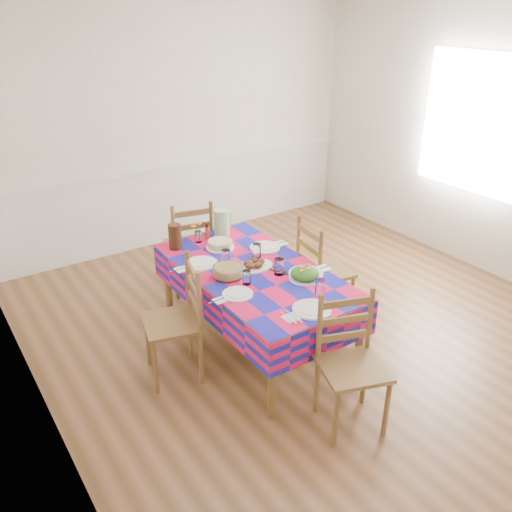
# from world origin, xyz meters

# --- Properties ---
(room) EXTENTS (4.58, 5.08, 2.78)m
(room) POSITION_xyz_m (0.00, 0.00, 1.35)
(room) COLOR brown
(room) RESTS_ON ground
(wainscot) EXTENTS (4.41, 0.06, 0.92)m
(wainscot) POSITION_xyz_m (0.00, 2.48, 0.49)
(wainscot) COLOR white
(wainscot) RESTS_ON room
(window_right) EXTENTS (0.00, 1.40, 1.40)m
(window_right) POSITION_xyz_m (2.23, 0.30, 1.50)
(window_right) COLOR white
(window_right) RESTS_ON room
(dining_table) EXTENTS (0.96, 1.79, 0.70)m
(dining_table) POSITION_xyz_m (-0.56, 0.12, 0.62)
(dining_table) COLOR brown
(dining_table) RESTS_ON room
(setting_near_head) EXTENTS (0.45, 0.30, 0.13)m
(setting_near_head) POSITION_xyz_m (-0.51, -0.56, 0.73)
(setting_near_head) COLOR white
(setting_near_head) RESTS_ON dining_table
(setting_left_near) EXTENTS (0.42, 0.25, 0.11)m
(setting_left_near) POSITION_xyz_m (-0.83, -0.10, 0.72)
(setting_left_near) COLOR white
(setting_left_near) RESTS_ON dining_table
(setting_left_far) EXTENTS (0.49, 0.29, 0.13)m
(setting_left_far) POSITION_xyz_m (-0.81, 0.41, 0.72)
(setting_left_far) COLOR white
(setting_left_far) RESTS_ON dining_table
(setting_right_near) EXTENTS (0.52, 0.30, 0.13)m
(setting_right_near) POSITION_xyz_m (-0.32, -0.12, 0.73)
(setting_right_near) COLOR white
(setting_right_near) RESTS_ON dining_table
(setting_right_far) EXTENTS (0.50, 0.29, 0.13)m
(setting_right_far) POSITION_xyz_m (-0.31, 0.37, 0.72)
(setting_right_far) COLOR white
(setting_right_far) RESTS_ON dining_table
(meat_platter) EXTENTS (0.32, 0.23, 0.06)m
(meat_platter) POSITION_xyz_m (-0.54, 0.16, 0.72)
(meat_platter) COLOR white
(meat_platter) RESTS_ON dining_table
(salad_platter) EXTENTS (0.25, 0.25, 0.10)m
(salad_platter) POSITION_xyz_m (-0.32, -0.22, 0.74)
(salad_platter) COLOR white
(salad_platter) RESTS_ON dining_table
(pasta_bowl) EXTENTS (0.24, 0.24, 0.08)m
(pasta_bowl) POSITION_xyz_m (-0.79, 0.15, 0.74)
(pasta_bowl) COLOR white
(pasta_bowl) RESTS_ON dining_table
(cake) EXTENTS (0.25, 0.25, 0.07)m
(cake) POSITION_xyz_m (-0.57, 0.64, 0.73)
(cake) COLOR white
(cake) RESTS_ON dining_table
(serving_utensils) EXTENTS (0.12, 0.28, 0.01)m
(serving_utensils) POSITION_xyz_m (-0.42, 0.04, 0.70)
(serving_utensils) COLOR black
(serving_utensils) RESTS_ON dining_table
(flower_vase) EXTENTS (0.12, 0.10, 0.20)m
(flower_vase) POSITION_xyz_m (-0.67, 0.86, 0.78)
(flower_vase) COLOR white
(flower_vase) RESTS_ON dining_table
(hot_sauce) EXTENTS (0.03, 0.03, 0.14)m
(hot_sauce) POSITION_xyz_m (-0.57, 0.87, 0.77)
(hot_sauce) COLOR #B4320E
(hot_sauce) RESTS_ON dining_table
(green_pitcher) EXTENTS (0.14, 0.14, 0.25)m
(green_pitcher) POSITION_xyz_m (-0.42, 0.87, 0.82)
(green_pitcher) COLOR #9CC88D
(green_pitcher) RESTS_ON dining_table
(tea_pitcher) EXTENTS (0.11, 0.11, 0.22)m
(tea_pitcher) POSITION_xyz_m (-0.90, 0.84, 0.81)
(tea_pitcher) COLOR black
(tea_pitcher) RESTS_ON dining_table
(name_card) EXTENTS (0.07, 0.02, 0.02)m
(name_card) POSITION_xyz_m (-0.54, -0.74, 0.70)
(name_card) COLOR white
(name_card) RESTS_ON dining_table
(chair_near) EXTENTS (0.53, 0.52, 0.95)m
(chair_near) POSITION_xyz_m (-0.54, -1.00, 0.47)
(chair_near) COLOR brown
(chair_near) RESTS_ON room
(chair_far) EXTENTS (0.50, 0.48, 0.96)m
(chair_far) POSITION_xyz_m (-0.57, 1.24, 0.47)
(chair_far) COLOR brown
(chair_far) RESTS_ON room
(chair_left) EXTENTS (0.50, 0.51, 0.95)m
(chair_left) POSITION_xyz_m (-1.27, 0.11, 0.47)
(chair_left) COLOR brown
(chair_left) RESTS_ON room
(chair_right) EXTENTS (0.46, 0.48, 0.96)m
(chair_right) POSITION_xyz_m (0.15, 0.12, 0.47)
(chair_right) COLOR brown
(chair_right) RESTS_ON room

